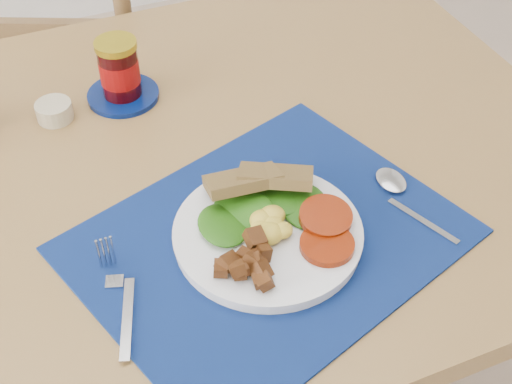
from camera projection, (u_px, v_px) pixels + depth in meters
table at (130, 218)px, 1.09m from camera, size 1.40×0.90×0.75m
chair_far at (65, 58)px, 1.61m from camera, size 0.52×0.51×1.08m
placemat at (268, 240)px, 0.94m from camera, size 0.57×0.51×0.00m
breakfast_plate at (265, 233)px, 0.92m from camera, size 0.25×0.25×0.06m
fork at (119, 295)px, 0.87m from camera, size 0.05×0.17×0.00m
spoon at (401, 194)px, 1.00m from camera, size 0.05×0.17×0.00m
ramekin at (54, 111)px, 1.12m from camera, size 0.06×0.06×0.03m
jam_on_saucer at (120, 74)px, 1.14m from camera, size 0.12×0.12×0.11m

